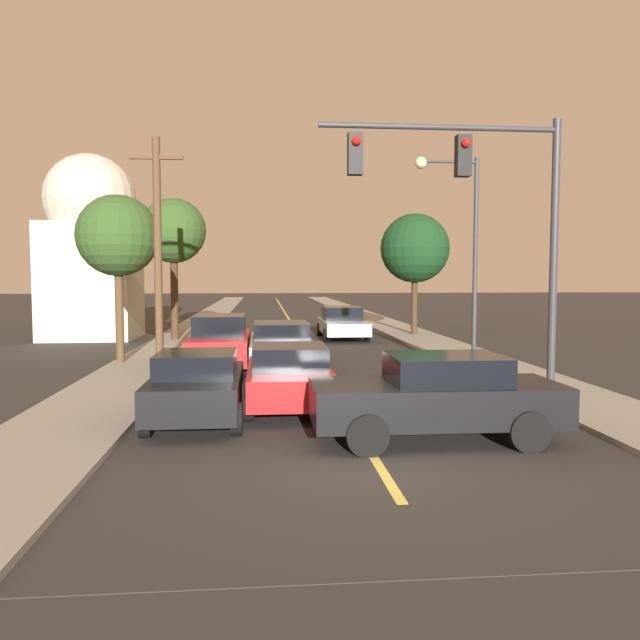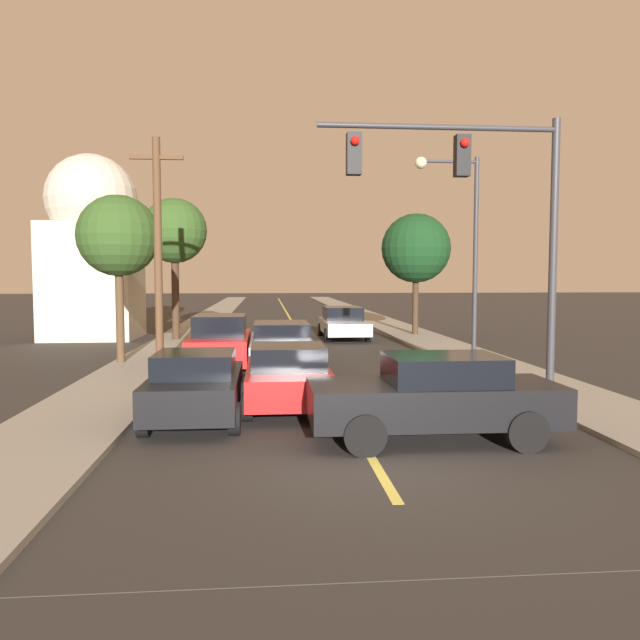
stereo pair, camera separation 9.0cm
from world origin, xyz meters
TOP-DOWN VIEW (x-y plane):
  - ground_plane at (0.00, 0.00)m, footprint 200.00×200.00m
  - road_surface at (0.00, 36.00)m, footprint 8.74×80.00m
  - sidewalk_left at (-5.62, 36.00)m, footprint 2.50×80.00m
  - sidewalk_right at (5.62, 36.00)m, footprint 2.50×80.00m
  - car_near_lane_front at (-1.22, 4.11)m, footprint 1.98×3.97m
  - car_near_lane_second at (-1.22, 10.13)m, footprint 2.07×5.15m
  - car_outer_lane_front at (-3.15, 2.97)m, footprint 1.89×3.84m
  - car_outer_lane_second at (-3.15, 9.97)m, footprint 1.92×4.54m
  - car_far_oncoming at (1.97, 19.62)m, footprint 2.09×5.18m
  - car_crossing_right at (1.33, 1.08)m, footprint 4.48×1.95m
  - traffic_signal_mast at (3.03, 3.81)m, footprint 5.45×0.42m
  - streetlamp_right at (4.22, 8.92)m, footprint 1.99×0.36m
  - utility_pole_left at (-4.97, 9.60)m, footprint 1.60×0.24m
  - tree_left_near at (-6.57, 11.46)m, footprint 2.69×2.69m
  - tree_left_far at (-5.78, 18.87)m, footprint 2.91×2.91m
  - tree_right_near at (5.68, 20.47)m, footprint 3.40×3.40m
  - domed_building_left at (-9.94, 20.91)m, footprint 4.25×4.25m

SIDE VIEW (x-z plane):
  - ground_plane at x=0.00m, z-range 0.00..0.00m
  - road_surface at x=0.00m, z-range 0.00..0.01m
  - sidewalk_left at x=-5.62m, z-range 0.00..0.12m
  - sidewalk_right at x=5.62m, z-range 0.00..0.12m
  - car_near_lane_front at x=-1.22m, z-range 0.01..1.46m
  - car_outer_lane_front at x=-3.15m, z-range 0.02..1.47m
  - car_far_oncoming at x=1.97m, z-range 0.01..1.53m
  - car_near_lane_second at x=-1.22m, z-range 0.02..1.54m
  - car_crossing_right at x=1.33m, z-range 0.03..1.60m
  - car_outer_lane_second at x=-3.15m, z-range 0.01..1.78m
  - utility_pole_left at x=-4.97m, z-range 0.28..7.32m
  - tree_left_near at x=-6.57m, z-range 1.52..7.07m
  - tree_right_near at x=5.68m, z-range 1.37..7.31m
  - streetlamp_right at x=4.22m, z-range 1.11..7.59m
  - domed_building_left at x=-9.94m, z-range 0.11..8.86m
  - traffic_signal_mast at x=3.03m, z-range 1.52..7.89m
  - tree_left_far at x=-5.78m, z-range 1.79..8.16m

